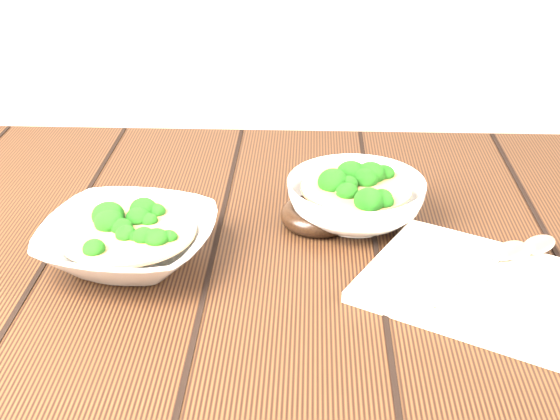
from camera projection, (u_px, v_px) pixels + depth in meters
name	position (u px, v px, depth m)	size (l,w,h in m)	color
table	(234.00, 327.00, 1.02)	(1.20, 0.80, 0.75)	#331D0E
soup_bowl_front	(129.00, 240.00, 0.93)	(0.23, 0.23, 0.06)	silver
soup_bowl_back	(356.00, 199.00, 1.02)	(0.19, 0.19, 0.06)	silver
trivet	(318.00, 215.00, 1.02)	(0.10, 0.10, 0.02)	black
napkin	(478.00, 286.00, 0.88)	(0.24, 0.20, 0.01)	beige
spoon_left	(492.00, 263.00, 0.90)	(0.15, 0.16, 0.01)	#BBB4A5
spoon_right	(523.00, 256.00, 0.92)	(0.15, 0.16, 0.01)	#BBB4A5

